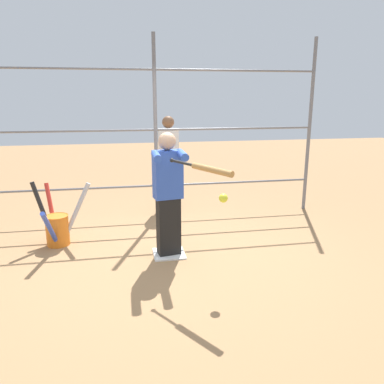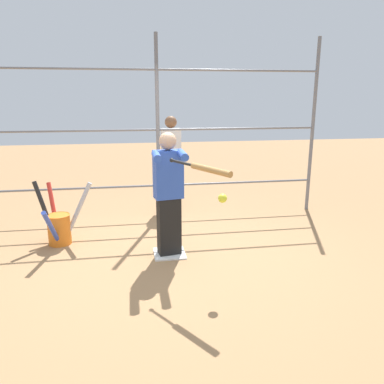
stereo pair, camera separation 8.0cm
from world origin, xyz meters
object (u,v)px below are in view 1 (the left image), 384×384
batter (168,191)px  bat_bucket (57,227)px  softball_in_flight (223,198)px  bystander_behind_fence (169,161)px  baseball_bat_swinging (207,168)px

batter → bat_bucket: batter is taller
bat_bucket → softball_in_flight: bearing=143.8°
bat_bucket → bystander_behind_fence: bystander_behind_fence is taller
batter → bystander_behind_fence: bearing=-97.1°
baseball_bat_swinging → softball_in_flight: 0.39m
softball_in_flight → batter: bearing=-59.0°
baseball_bat_swinging → bystander_behind_fence: 3.02m
baseball_bat_swinging → softball_in_flight: baseball_bat_swinging is taller
baseball_bat_swinging → bat_bucket: (1.76, -1.48, -1.03)m
batter → baseball_bat_swinging: 1.01m
batter → bystander_behind_fence: (-0.27, -2.13, 0.01)m
baseball_bat_swinging → bat_bucket: size_ratio=0.82×
bat_bucket → bystander_behind_fence: size_ratio=0.58×
batter → softball_in_flight: bearing=121.0°
bystander_behind_fence → batter: bearing=82.9°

